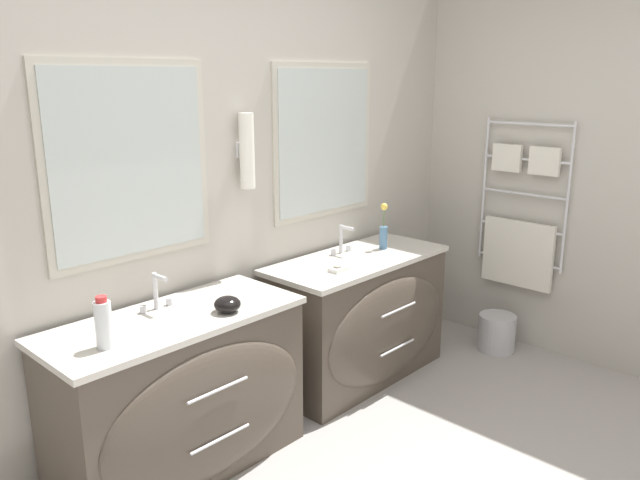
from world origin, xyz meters
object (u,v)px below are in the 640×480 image
at_px(toiletry_bottle, 104,324).
at_px(vanity_right, 361,318).
at_px(vanity_left, 183,396).
at_px(flower_vase, 384,231).
at_px(waste_bin, 497,332).
at_px(amenity_bowl, 227,304).

bearing_deg(toiletry_bottle, vanity_right, 1.77).
relative_size(vanity_left, toiletry_bottle, 5.48).
xyz_separation_m(vanity_right, flower_vase, (0.26, 0.04, 0.50)).
height_order(vanity_left, toiletry_bottle, toiletry_bottle).
bearing_deg(vanity_right, waste_bin, -24.19).
distance_m(vanity_right, flower_vase, 0.56).
relative_size(vanity_right, flower_vase, 4.09).
bearing_deg(flower_vase, amenity_bowl, -173.94).
xyz_separation_m(amenity_bowl, flower_vase, (1.35, 0.14, 0.07)).
bearing_deg(vanity_right, toiletry_bottle, -178.23).
relative_size(vanity_left, waste_bin, 4.75).
bearing_deg(flower_vase, vanity_right, -170.49).
relative_size(vanity_right, toiletry_bottle, 5.48).
bearing_deg(vanity_right, vanity_left, 180.00).
height_order(vanity_right, amenity_bowl, amenity_bowl).
height_order(vanity_left, waste_bin, vanity_left).
relative_size(amenity_bowl, waste_bin, 0.50).
bearing_deg(waste_bin, toiletry_bottle, 171.90).
height_order(toiletry_bottle, waste_bin, toiletry_bottle).
height_order(vanity_left, amenity_bowl, amenity_bowl).
distance_m(flower_vase, waste_bin, 1.12).
distance_m(toiletry_bottle, amenity_bowl, 0.59).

